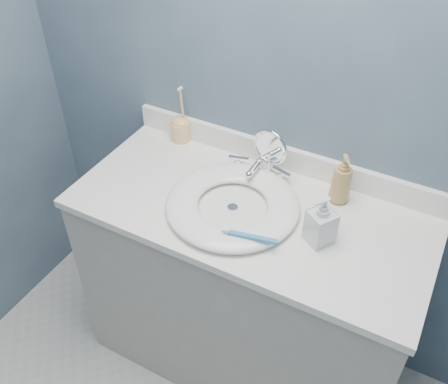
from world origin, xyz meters
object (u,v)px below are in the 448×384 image
Objects in this scene: soap_bottle_amber at (342,179)px; toothbrush_holder at (181,128)px; soap_bottle_clear at (322,220)px; makeup_mirror at (270,153)px.

toothbrush_holder is at bearing 143.85° from soap_bottle_amber.
soap_bottle_amber is 0.21m from soap_bottle_clear.
soap_bottle_clear is at bearing -27.45° from makeup_mirror.
makeup_mirror is 0.87× the size of toothbrush_holder.
soap_bottle_clear is at bearing -21.99° from toothbrush_holder.
toothbrush_holder is at bearing -168.92° from soap_bottle_clear.
makeup_mirror is 1.19× the size of soap_bottle_clear.
makeup_mirror is 1.10× the size of soap_bottle_amber.
soap_bottle_amber is at bearing -5.15° from toothbrush_holder.
toothbrush_holder is (-0.67, 0.06, -0.04)m from soap_bottle_amber.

